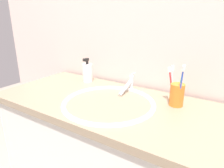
% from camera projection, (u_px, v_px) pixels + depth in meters
% --- Properties ---
extents(tiled_wall_back, '(2.37, 0.04, 2.40)m').
position_uv_depth(tiled_wall_back, '(139.00, 23.00, 1.14)').
color(tiled_wall_back, beige).
rests_on(tiled_wall_back, ground).
extents(sink_basin, '(0.45, 0.45, 0.12)m').
position_uv_depth(sink_basin, '(109.00, 111.00, 1.00)').
color(sink_basin, white).
rests_on(sink_basin, vanity_counter).
extents(faucet, '(0.02, 0.17, 0.09)m').
position_uv_depth(faucet, '(129.00, 84.00, 1.13)').
color(faucet, silver).
rests_on(faucet, sink_basin).
extents(toothbrush_cup, '(0.06, 0.06, 0.11)m').
position_uv_depth(toothbrush_cup, '(177.00, 95.00, 0.94)').
color(toothbrush_cup, orange).
rests_on(toothbrush_cup, vanity_counter).
extents(toothbrush_blue, '(0.02, 0.04, 0.20)m').
position_uv_depth(toothbrush_blue, '(181.00, 84.00, 0.89)').
color(toothbrush_blue, blue).
rests_on(toothbrush_blue, toothbrush_cup).
extents(toothbrush_white, '(0.03, 0.03, 0.18)m').
position_uv_depth(toothbrush_white, '(172.00, 82.00, 0.95)').
color(toothbrush_white, white).
rests_on(toothbrush_white, toothbrush_cup).
extents(toothbrush_green, '(0.02, 0.03, 0.19)m').
position_uv_depth(toothbrush_green, '(181.00, 82.00, 0.95)').
color(toothbrush_green, green).
rests_on(toothbrush_green, toothbrush_cup).
extents(toothbrush_red, '(0.05, 0.01, 0.17)m').
position_uv_depth(toothbrush_red, '(171.00, 83.00, 0.95)').
color(toothbrush_red, red).
rests_on(toothbrush_red, toothbrush_cup).
extents(soap_dispenser, '(0.06, 0.06, 0.15)m').
position_uv_depth(soap_dispenser, '(88.00, 73.00, 1.28)').
color(soap_dispenser, white).
rests_on(soap_dispenser, vanity_counter).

